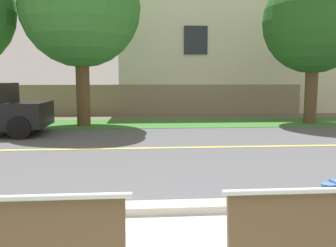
# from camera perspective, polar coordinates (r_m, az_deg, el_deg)

# --- Properties ---
(ground_plane) EXTENTS (140.00, 140.00, 0.00)m
(ground_plane) POSITION_cam_1_polar(r_m,az_deg,el_deg) (10.04, -3.23, -2.36)
(ground_plane) COLOR #665B4C
(curb_edge) EXTENTS (44.00, 0.30, 0.11)m
(curb_edge) POSITION_cam_1_polar(r_m,az_deg,el_deg) (4.55, -1.59, -13.38)
(curb_edge) COLOR #ADA89E
(curb_edge) RESTS_ON ground_plane
(street_asphalt) EXTENTS (52.00, 8.00, 0.01)m
(street_asphalt) POSITION_cam_1_polar(r_m,az_deg,el_deg) (8.57, -3.00, -3.97)
(street_asphalt) COLOR #515156
(street_asphalt) RESTS_ON ground_plane
(road_centre_line) EXTENTS (48.00, 0.14, 0.01)m
(road_centre_line) POSITION_cam_1_polar(r_m,az_deg,el_deg) (8.57, -3.00, -3.94)
(road_centre_line) COLOR #E0CC4C
(road_centre_line) RESTS_ON ground_plane
(far_verge_grass) EXTENTS (48.00, 2.80, 0.02)m
(far_verge_grass) POSITION_cam_1_polar(r_m,az_deg,el_deg) (13.32, -3.55, 0.01)
(far_verge_grass) COLOR #38702D
(far_verge_grass) RESTS_ON ground_plane
(shade_tree_centre) EXTENTS (3.73, 3.73, 6.16)m
(shade_tree_centre) POSITION_cam_1_polar(r_m,az_deg,el_deg) (14.62, 22.97, 15.80)
(shade_tree_centre) COLOR brown
(shade_tree_centre) RESTS_ON ground_plane
(garden_wall) EXTENTS (13.00, 0.36, 1.40)m
(garden_wall) POSITION_cam_1_polar(r_m,az_deg,el_deg) (16.73, -0.68, 3.84)
(garden_wall) COLOR gray
(garden_wall) RESTS_ON ground_plane
(house_across_street) EXTENTS (13.99, 6.91, 6.85)m
(house_across_street) POSITION_cam_1_polar(r_m,az_deg,el_deg) (20.69, 11.20, 12.00)
(house_across_street) COLOR beige
(house_across_street) RESTS_ON ground_plane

